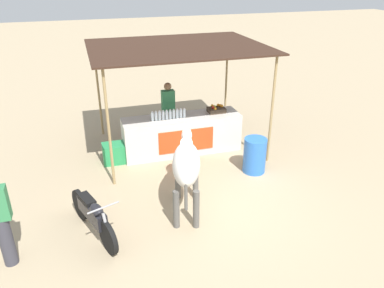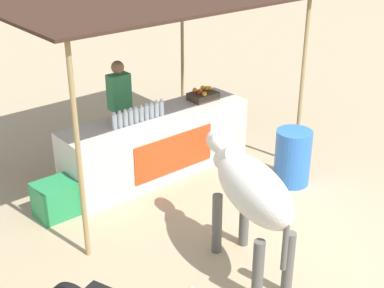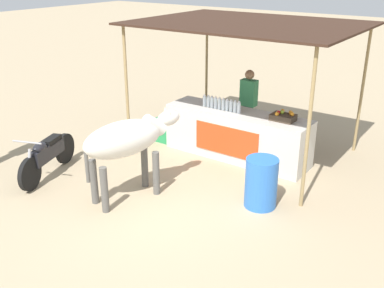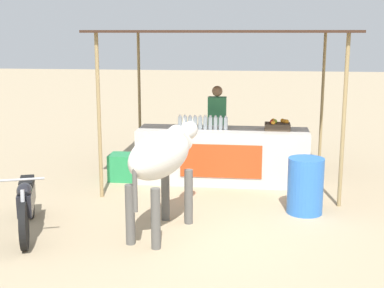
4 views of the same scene
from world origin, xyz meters
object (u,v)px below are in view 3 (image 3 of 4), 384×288
object	(u,v)px
stall_counter	(237,135)
vendor_behind_counter	(248,107)
fruit_crate	(283,117)
cow	(127,141)
motorcycle_parked	(47,155)
cooler_box	(167,130)
water_barrel	(261,183)

from	to	relation	value
stall_counter	vendor_behind_counter	xyz separation A→B (m)	(-0.16, 0.75, 0.37)
fruit_crate	cow	world-z (taller)	cow
motorcycle_parked	vendor_behind_counter	bearing A→B (deg)	57.58
stall_counter	fruit_crate	world-z (taller)	fruit_crate
stall_counter	fruit_crate	size ratio (longest dim) A/B	6.82
fruit_crate	vendor_behind_counter	bearing A→B (deg)	148.13
vendor_behind_counter	cow	xyz separation A→B (m)	(-0.45, -3.29, 0.18)
fruit_crate	motorcycle_parked	world-z (taller)	fruit_crate
cooler_box	water_barrel	distance (m)	3.39
stall_counter	motorcycle_parked	size ratio (longest dim) A/B	1.75
fruit_crate	cooler_box	xyz separation A→B (m)	(-2.69, -0.16, -0.79)
motorcycle_parked	fruit_crate	bearing A→B (deg)	40.24
vendor_behind_counter	water_barrel	bearing A→B (deg)	-56.62
fruit_crate	stall_counter	bearing A→B (deg)	-176.50
vendor_behind_counter	motorcycle_parked	world-z (taller)	vendor_behind_counter
fruit_crate	motorcycle_parked	size ratio (longest dim) A/B	0.26
vendor_behind_counter	cow	size ratio (longest dim) A/B	0.89
stall_counter	motorcycle_parked	distance (m)	3.69
cow	motorcycle_parked	size ratio (longest dim) A/B	1.07
fruit_crate	vendor_behind_counter	xyz separation A→B (m)	(-1.12, 0.69, -0.18)
fruit_crate	cooler_box	size ratio (longest dim) A/B	0.73
stall_counter	cooler_box	distance (m)	1.75
cooler_box	motorcycle_parked	bearing A→B (deg)	-104.18
cooler_box	motorcycle_parked	distance (m)	2.79
water_barrel	vendor_behind_counter	bearing A→B (deg)	123.38
fruit_crate	water_barrel	size ratio (longest dim) A/B	0.53
vendor_behind_counter	cow	bearing A→B (deg)	-97.81
vendor_behind_counter	cooler_box	world-z (taller)	vendor_behind_counter
stall_counter	water_barrel	bearing A→B (deg)	-48.72
motorcycle_parked	water_barrel	bearing A→B (deg)	18.72
cow	cooler_box	bearing A→B (deg)	114.67
fruit_crate	water_barrel	world-z (taller)	fruit_crate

